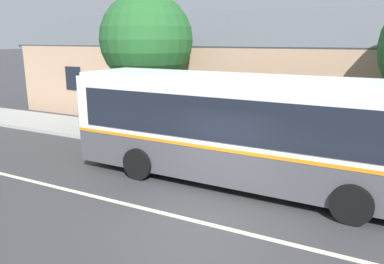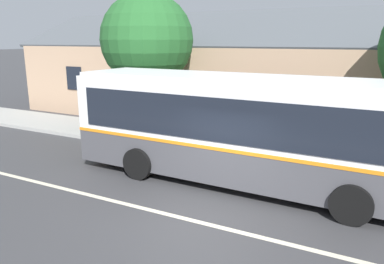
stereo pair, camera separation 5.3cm
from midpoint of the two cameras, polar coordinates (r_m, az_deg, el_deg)
ground_plane at (r=9.27m, az=0.68°, el=-13.50°), size 300.00×300.00×0.00m
sidewalk_far at (r=14.48m, az=11.47°, el=-3.21°), size 60.00×3.00×0.15m
lane_divider_stripe at (r=9.27m, az=0.69°, el=-13.48°), size 60.00×0.16×0.01m
community_building at (r=21.66m, az=10.06°, el=7.89°), size 27.23×9.69×6.88m
transit_bus at (r=11.19m, az=7.52°, el=0.72°), size 10.72×2.90×3.24m
bench_by_building at (r=16.08m, az=-8.15°, el=0.45°), size 1.58×0.51×0.94m
street_tree_secondary at (r=17.03m, az=-7.06°, el=13.76°), size 4.08×4.08×6.30m
bike_rack at (r=19.10m, az=-15.78°, el=2.57°), size 1.16×0.06×0.78m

